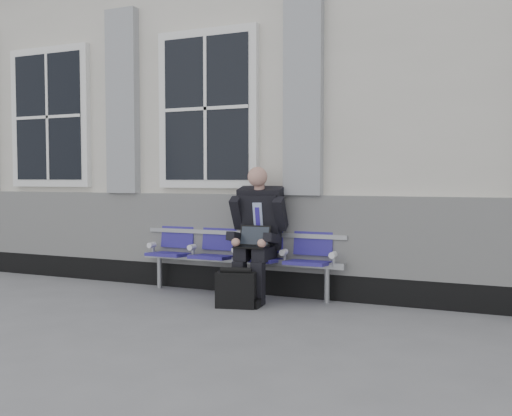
% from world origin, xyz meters
% --- Properties ---
extents(ground, '(70.00, 70.00, 0.00)m').
position_xyz_m(ground, '(0.00, 0.00, 0.00)').
color(ground, slate).
rests_on(ground, ground).
extents(station_building, '(14.40, 4.40, 4.49)m').
position_xyz_m(station_building, '(-0.02, 3.47, 2.22)').
color(station_building, silver).
rests_on(station_building, ground).
extents(bench, '(2.60, 0.47, 0.91)m').
position_xyz_m(bench, '(0.83, 1.32, 0.55)').
color(bench, '#9EA0A3').
rests_on(bench, ground).
extents(businessman, '(0.65, 0.87, 1.53)m').
position_xyz_m(businessman, '(1.14, 1.18, 0.81)').
color(businessman, black).
rests_on(businessman, ground).
extents(briefcase, '(0.46, 0.27, 0.44)m').
position_xyz_m(briefcase, '(1.10, 0.69, 0.20)').
color(briefcase, black).
rests_on(briefcase, ground).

